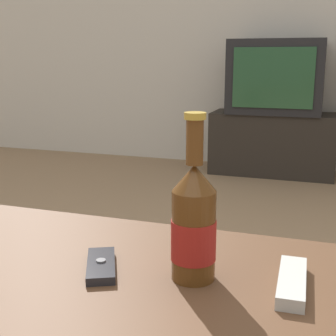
{
  "coord_description": "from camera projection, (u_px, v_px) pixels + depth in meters",
  "views": [
    {
      "loc": [
        0.39,
        -0.56,
        0.81
      ],
      "look_at": [
        0.07,
        0.39,
        0.57
      ],
      "focal_mm": 50.0,
      "sensor_mm": 36.0,
      "label": 1
    }
  ],
  "objects": [
    {
      "name": "tv_stand",
      "position": [
        273.0,
        143.0,
        3.31
      ],
      "size": [
        0.86,
        0.37,
        0.43
      ],
      "color": "#28231E",
      "rests_on": "ground_plane"
    },
    {
      "name": "remote_control",
      "position": [
        292.0,
        282.0,
        0.7
      ],
      "size": [
        0.04,
        0.15,
        0.02
      ],
      "rotation": [
        0.0,
        0.0,
        0.03
      ],
      "color": "beige",
      "rests_on": "coffee_table"
    },
    {
      "name": "coffee_table",
      "position": [
        47.0,
        330.0,
        0.73
      ],
      "size": [
        1.01,
        0.62,
        0.47
      ],
      "color": "brown",
      "rests_on": "ground_plane"
    },
    {
      "name": "television",
      "position": [
        276.0,
        77.0,
        3.2
      ],
      "size": [
        0.63,
        0.41,
        0.5
      ],
      "color": "black",
      "rests_on": "tv_stand"
    },
    {
      "name": "beer_bottle",
      "position": [
        194.0,
        223.0,
        0.71
      ],
      "size": [
        0.07,
        0.07,
        0.26
      ],
      "color": "#563314",
      "rests_on": "coffee_table"
    },
    {
      "name": "cell_phone",
      "position": [
        101.0,
        265.0,
        0.76
      ],
      "size": [
        0.09,
        0.13,
        0.02
      ],
      "rotation": [
        0.0,
        0.0,
        0.45
      ],
      "color": "#232328",
      "rests_on": "coffee_table"
    }
  ]
}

